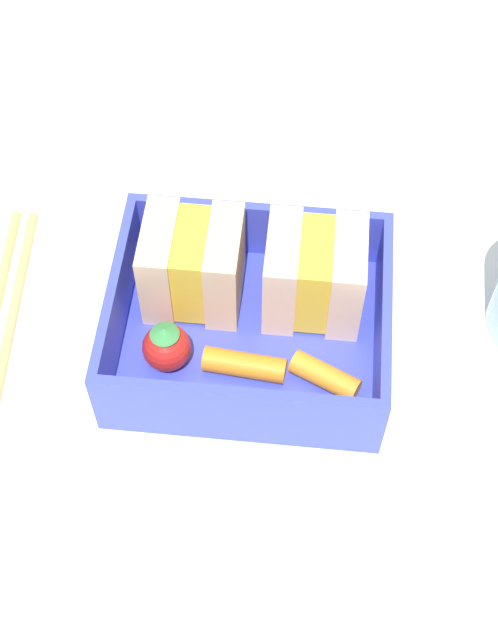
{
  "coord_description": "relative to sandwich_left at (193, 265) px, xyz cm",
  "views": [
    {
      "loc": [
        3.04,
        -30.49,
        49.0
      ],
      "look_at": [
        0.0,
        0.0,
        2.7
      ],
      "focal_mm": 50.0,
      "sensor_mm": 36.0,
      "label": 1
    }
  ],
  "objects": [
    {
      "name": "bento_rim",
      "position": [
        3.82,
        -2.77,
        -0.84
      ],
      "size": [
        17.08,
        14.1,
        4.5
      ],
      "color": "#3C48CD",
      "rests_on": "bento_tray"
    },
    {
      "name": "carrot_stick_far_left",
      "position": [
        8.79,
        -5.88,
        -2.34
      ],
      "size": [
        4.56,
        3.18,
        1.5
      ],
      "primitive_type": "cylinder",
      "rotation": [
        1.57,
        0.0,
        4.28
      ],
      "color": "orange",
      "rests_on": "bento_tray"
    },
    {
      "name": "folded_napkin",
      "position": [
        3.79,
        -21.46,
        -4.09
      ],
      "size": [
        15.89,
        14.24,
        0.4
      ],
      "primitive_type": "cube",
      "rotation": [
        0.0,
        0.0,
        -0.4
      ],
      "color": "silver",
      "rests_on": "ground_plane"
    },
    {
      "name": "chopstick_pair",
      "position": [
        -12.54,
        -2.79,
        -3.94
      ],
      "size": [
        3.29,
        18.5,
        0.7
      ],
      "color": "#DAB461",
      "rests_on": "ground_plane"
    },
    {
      "name": "strawberry_far_left",
      "position": [
        -1.0,
        -5.28,
        -1.46
      ],
      "size": [
        3.01,
        3.01,
        3.61
      ],
      "color": "red",
      "rests_on": "bento_tray"
    },
    {
      "name": "sandwich_left",
      "position": [
        0.0,
        0.0,
        0.0
      ],
      "size": [
        6.06,
        5.54,
        6.18
      ],
      "color": "#E5BE8C",
      "rests_on": "bento_tray"
    },
    {
      "name": "ground_plane",
      "position": [
        3.82,
        -2.77,
        -5.29
      ],
      "size": [
        120.0,
        120.0,
        2.0
      ],
      "primitive_type": "cube",
      "color": "white"
    },
    {
      "name": "bento_tray",
      "position": [
        3.82,
        -2.77,
        -3.69
      ],
      "size": [
        17.08,
        14.1,
        1.2
      ],
      "primitive_type": "cube",
      "color": "#3C48CD",
      "rests_on": "ground_plane"
    },
    {
      "name": "sandwich_center_left",
      "position": [
        7.64,
        0.0,
        0.0
      ],
      "size": [
        6.06,
        5.54,
        6.18
      ],
      "color": "beige",
      "rests_on": "bento_tray"
    },
    {
      "name": "carrot_stick_left",
      "position": [
        3.71,
        -5.61,
        -2.3
      ],
      "size": [
        5.22,
        2.03,
        1.57
      ],
      "primitive_type": "cylinder",
      "rotation": [
        1.57,
        0.0,
        1.48
      ],
      "color": "orange",
      "rests_on": "bento_tray"
    }
  ]
}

